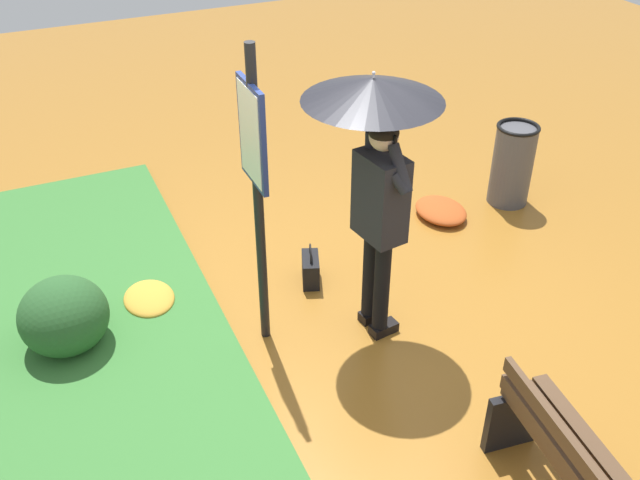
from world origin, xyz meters
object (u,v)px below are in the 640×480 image
(handbag, at_px, (311,269))
(info_sign_post, at_px, (255,169))
(person_with_umbrella, at_px, (376,144))
(trash_bin, at_px, (512,164))

(handbag, bearing_deg, info_sign_post, 129.03)
(info_sign_post, distance_m, handbag, 1.53)
(person_with_umbrella, xyz_separation_m, info_sign_post, (0.18, 0.80, -0.11))
(info_sign_post, xyz_separation_m, trash_bin, (0.92, -2.97, -1.03))
(person_with_umbrella, distance_m, trash_bin, 2.68)
(person_with_umbrella, height_order, trash_bin, person_with_umbrella)
(info_sign_post, height_order, trash_bin, info_sign_post)
(person_with_umbrella, relative_size, trash_bin, 2.45)
(info_sign_post, relative_size, trash_bin, 2.76)
(info_sign_post, distance_m, trash_bin, 3.27)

